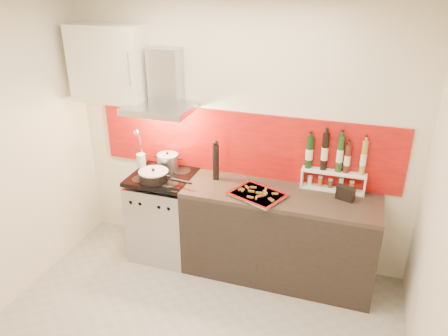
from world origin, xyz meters
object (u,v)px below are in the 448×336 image
(baking_tray, at_px, (257,194))
(stock_pot, at_px, (168,162))
(pepper_mill, at_px, (216,161))
(range_stove, at_px, (164,216))
(saute_pan, at_px, (154,176))
(counter, at_px, (278,235))

(baking_tray, bearing_deg, stock_pot, 165.22)
(pepper_mill, distance_m, baking_tray, 0.55)
(range_stove, bearing_deg, saute_pan, -93.92)
(stock_pot, relative_size, baking_tray, 0.38)
(saute_pan, height_order, baking_tray, saute_pan)
(stock_pot, distance_m, pepper_mill, 0.55)
(stock_pot, xyz_separation_m, saute_pan, (-0.01, -0.29, -0.03))
(range_stove, distance_m, baking_tray, 1.12)
(saute_pan, bearing_deg, range_stove, 86.08)
(saute_pan, xyz_separation_m, pepper_mill, (0.54, 0.24, 0.13))
(saute_pan, xyz_separation_m, baking_tray, (1.02, 0.02, -0.04))
(range_stove, bearing_deg, counter, 0.23)
(stock_pot, height_order, baking_tray, stock_pot)
(counter, bearing_deg, stock_pot, 172.83)
(stock_pot, distance_m, baking_tray, 1.04)
(counter, xyz_separation_m, stock_pot, (-1.20, 0.15, 0.54))
(stock_pot, distance_m, saute_pan, 0.29)
(baking_tray, bearing_deg, range_stove, 173.77)
(counter, height_order, saute_pan, saute_pan)
(range_stove, height_order, stock_pot, stock_pot)
(counter, bearing_deg, baking_tray, -149.31)
(pepper_mill, bearing_deg, range_stove, -168.75)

